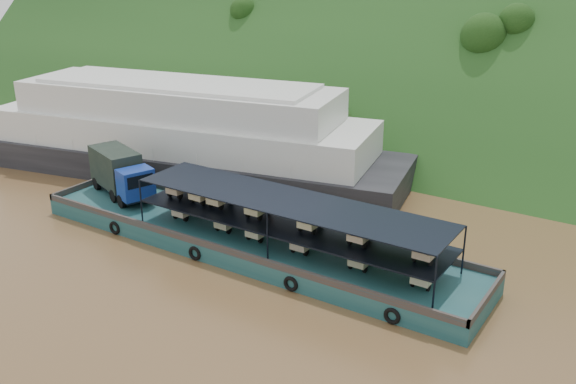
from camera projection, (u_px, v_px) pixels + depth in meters
The scene contains 4 objects.
ground at pixel (289, 251), 46.44m from camera, with size 160.00×160.00×0.00m, color brown.
hillside at pixel (456, 136), 74.65m from camera, with size 140.00×28.00×28.00m, color #1A3D16.
cargo_barge at pixel (231, 228), 47.22m from camera, with size 35.00×7.18×4.96m.
passenger_ferry at pixel (180, 133), 61.54m from camera, with size 45.23×19.74×8.89m.
Camera 1 is at (22.71, -35.13, 20.61)m, focal length 40.00 mm.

